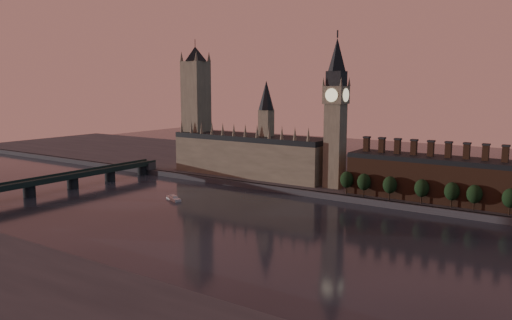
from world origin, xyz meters
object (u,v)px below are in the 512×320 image
(big_ben, at_px, (336,111))
(river_boat, at_px, (174,198))
(westminster_bridge, at_px, (48,182))
(victoria_tower, at_px, (196,104))

(big_ben, xyz_separation_m, river_boat, (-77.40, -79.50, -55.67))
(westminster_bridge, relative_size, river_boat, 12.86)
(big_ben, relative_size, river_boat, 6.88)
(westminster_bridge, bearing_deg, victoria_tower, 73.44)
(victoria_tower, distance_m, river_boat, 115.16)
(big_ben, height_order, river_boat, big_ben)
(victoria_tower, bearing_deg, westminster_bridge, -106.56)
(victoria_tower, relative_size, big_ben, 1.01)
(victoria_tower, relative_size, westminster_bridge, 0.54)
(victoria_tower, distance_m, westminster_bridge, 133.21)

